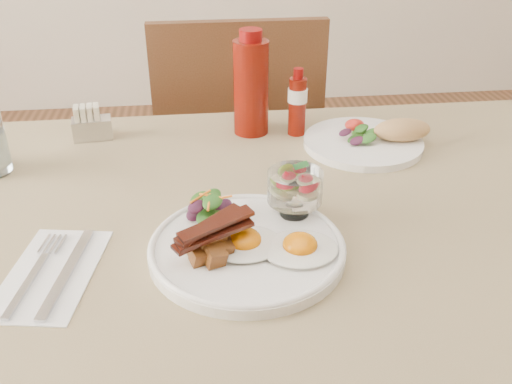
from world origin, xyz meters
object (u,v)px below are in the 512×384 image
object	(u,v)px
chair_far	(237,158)
ketchup_bottle	(251,86)
main_plate	(247,249)
hot_sauce_bottle	(297,103)
table	(270,259)
fruit_cup	(295,187)
sugar_caddy	(91,125)
second_plate	(372,139)

from	to	relation	value
chair_far	ketchup_bottle	distance (m)	0.47
chair_far	ketchup_bottle	size ratio (longest dim) A/B	4.39
main_plate	hot_sauce_bottle	size ratio (longest dim) A/B	2.02
table	chair_far	distance (m)	0.68
fruit_cup	sugar_caddy	bearing A→B (deg)	134.40
table	hot_sauce_bottle	distance (m)	0.36
chair_far	second_plate	size ratio (longest dim) A/B	3.66
table	sugar_caddy	xyz separation A→B (m)	(-0.32, 0.33, 0.12)
fruit_cup	sugar_caddy	size ratio (longest dim) A/B	1.04
fruit_cup	ketchup_bottle	bearing A→B (deg)	94.42
second_plate	fruit_cup	bearing A→B (deg)	-128.06
table	sugar_caddy	size ratio (longest dim) A/B	16.35
main_plate	second_plate	distance (m)	0.44
second_plate	ketchup_bottle	size ratio (longest dim) A/B	1.20
chair_far	ketchup_bottle	bearing A→B (deg)	-89.19
table	second_plate	distance (m)	0.34
chair_far	sugar_caddy	distance (m)	0.53
chair_far	sugar_caddy	size ratio (longest dim) A/B	11.43
table	hot_sauce_bottle	xyz separation A→B (m)	(0.10, 0.31, 0.16)
hot_sauce_bottle	sugar_caddy	world-z (taller)	hot_sauce_bottle
sugar_caddy	fruit_cup	bearing A→B (deg)	-52.96
table	second_plate	bearing A→B (deg)	44.44
main_plate	hot_sauce_bottle	world-z (taller)	hot_sauce_bottle
second_plate	ketchup_bottle	world-z (taller)	ketchup_bottle
table	chair_far	world-z (taller)	chair_far
fruit_cup	second_plate	world-z (taller)	fruit_cup
table	chair_far	bearing A→B (deg)	90.00
chair_far	second_plate	distance (m)	0.55
table	hot_sauce_bottle	size ratio (longest dim) A/B	9.59
ketchup_bottle	sugar_caddy	world-z (taller)	ketchup_bottle
main_plate	hot_sauce_bottle	distance (m)	0.44
second_plate	hot_sauce_bottle	size ratio (longest dim) A/B	1.83
ketchup_bottle	hot_sauce_bottle	bearing A→B (deg)	-12.69
table	fruit_cup	xyz separation A→B (m)	(0.03, -0.03, 0.15)
table	second_plate	xyz separation A→B (m)	(0.23, 0.23, 0.10)
chair_far	hot_sauce_bottle	distance (m)	0.47
main_plate	chair_far	bearing A→B (deg)	86.38
second_plate	sugar_caddy	xyz separation A→B (m)	(-0.55, 0.10, 0.01)
main_plate	sugar_caddy	distance (m)	0.51
sugar_caddy	chair_far	bearing A→B (deg)	38.78
main_plate	sugar_caddy	size ratio (longest dim) A/B	3.44
chair_far	fruit_cup	world-z (taller)	chair_far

